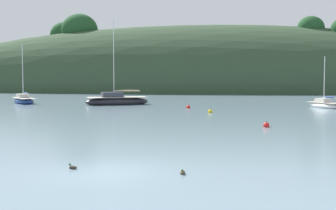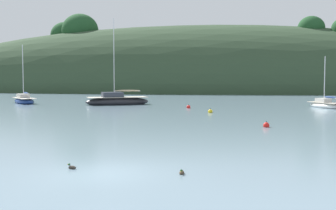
{
  "view_description": "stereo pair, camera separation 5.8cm",
  "coord_description": "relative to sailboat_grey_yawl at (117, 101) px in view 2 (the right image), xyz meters",
  "views": [
    {
      "loc": [
        4.33,
        -15.62,
        3.58
      ],
      "look_at": [
        0.0,
        20.0,
        1.2
      ],
      "focal_mm": 47.19,
      "sensor_mm": 36.0,
      "label": 1
    },
    {
      "loc": [
        4.39,
        -15.62,
        3.58
      ],
      "look_at": [
        0.0,
        20.0,
        1.2
      ],
      "focal_mm": 47.19,
      "sensor_mm": 36.0,
      "label": 2
    }
  ],
  "objects": [
    {
      "name": "mooring_buoy_outer",
      "position": [
        9.3,
        -4.94,
        -0.35
      ],
      "size": [
        0.44,
        0.44,
        0.54
      ],
      "color": "red",
      "rests_on": "ground"
    },
    {
      "name": "far_shoreline_hill",
      "position": [
        8.62,
        48.15,
        -0.34
      ],
      "size": [
        150.0,
        36.0,
        33.15
      ],
      "color": "#2D422B",
      "rests_on": "ground"
    },
    {
      "name": "ground_plane",
      "position": [
        8.61,
        -37.94,
        -0.47
      ],
      "size": [
        400.0,
        400.0,
        0.0
      ],
      "primitive_type": "plane",
      "color": "slate"
    },
    {
      "name": "mooring_buoy_channel",
      "position": [
        11.86,
        -10.81,
        -0.35
      ],
      "size": [
        0.44,
        0.44,
        0.54
      ],
      "color": "yellow",
      "rests_on": "ground"
    },
    {
      "name": "mooring_buoy_inner",
      "position": [
        16.07,
        -22.35,
        -0.35
      ],
      "size": [
        0.44,
        0.44,
        0.54
      ],
      "color": "red",
      "rests_on": "ground"
    },
    {
      "name": "sailboat_grey_yawl",
      "position": [
        0.0,
        0.0,
        0.0
      ],
      "size": [
        8.31,
        5.77,
        10.94
      ],
      "color": "#232328",
      "rests_on": "ground"
    },
    {
      "name": "duck_lone_left",
      "position": [
        7.27,
        -37.36,
        -0.42
      ],
      "size": [
        0.41,
        0.3,
        0.24
      ],
      "color": "#2D2823",
      "rests_on": "ground"
    },
    {
      "name": "sailboat_orange_cutter",
      "position": [
        -12.67,
        1.13,
        -0.1
      ],
      "size": [
        5.27,
        5.9,
        7.82
      ],
      "color": "navy",
      "rests_on": "ground"
    },
    {
      "name": "sailboat_red_portside",
      "position": [
        24.49,
        -2.39,
        -0.15
      ],
      "size": [
        3.66,
        5.14,
        5.95
      ],
      "color": "white",
      "rests_on": "ground"
    },
    {
      "name": "duck_straggler",
      "position": [
        11.55,
        -37.73,
        -0.42
      ],
      "size": [
        0.19,
        0.42,
        0.24
      ],
      "color": "#473828",
      "rests_on": "ground"
    }
  ]
}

